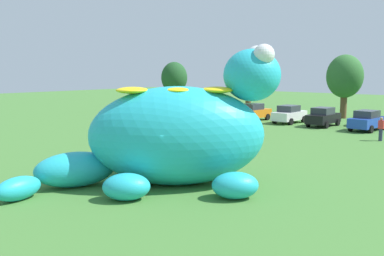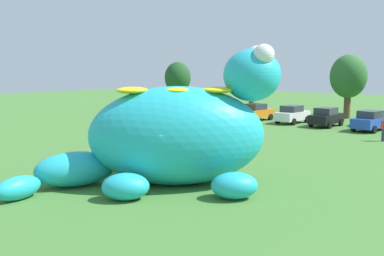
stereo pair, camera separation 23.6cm
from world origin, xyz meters
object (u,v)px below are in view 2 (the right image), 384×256
(car_orange, at_px, (256,112))
(giant_inflatable_creature, at_px, (177,134))
(car_black, at_px, (326,117))
(spectator_mid_field, at_px, (384,129))
(car_white, at_px, (292,114))
(spectator_near_inflatable, at_px, (183,133))
(car_blue, at_px, (370,121))

(car_orange, bearing_deg, giant_inflatable_creature, -65.28)
(car_black, distance_m, spectator_mid_field, 8.39)
(car_white, relative_size, spectator_near_inflatable, 2.41)
(giant_inflatable_creature, bearing_deg, car_blue, 88.51)
(giant_inflatable_creature, distance_m, spectator_mid_field, 18.66)
(spectator_mid_field, bearing_deg, giant_inflatable_creature, -99.78)
(car_orange, height_order, spectator_near_inflatable, car_orange)
(giant_inflatable_creature, relative_size, spectator_mid_field, 6.58)
(car_blue, bearing_deg, car_black, 174.86)
(car_white, relative_size, car_black, 1.01)
(car_orange, bearing_deg, spectator_mid_field, -19.85)
(car_blue, distance_m, spectator_near_inflatable, 17.07)
(giant_inflatable_creature, relative_size, car_blue, 2.66)
(giant_inflatable_creature, bearing_deg, spectator_near_inflatable, 130.64)
(spectator_near_inflatable, bearing_deg, giant_inflatable_creature, -49.36)
(car_black, height_order, spectator_near_inflatable, car_black)
(car_orange, relative_size, car_blue, 1.00)
(car_blue, height_order, spectator_near_inflatable, car_blue)
(car_white, height_order, spectator_mid_field, car_white)
(car_black, bearing_deg, car_orange, -178.70)
(car_orange, bearing_deg, spectator_near_inflatable, -75.15)
(giant_inflatable_creature, xyz_separation_m, car_black, (-3.43, 23.53, -1.40))
(giant_inflatable_creature, distance_m, spectator_near_inflatable, 10.23)
(car_white, relative_size, spectator_mid_field, 2.41)
(car_black, relative_size, car_blue, 0.97)
(car_white, height_order, car_blue, same)
(giant_inflatable_creature, xyz_separation_m, car_orange, (-10.76, 23.36, -1.40))
(car_blue, relative_size, spectator_mid_field, 2.47)
(giant_inflatable_creature, height_order, spectator_mid_field, giant_inflatable_creature)
(giant_inflatable_creature, distance_m, car_black, 23.82)
(car_orange, relative_size, car_white, 1.02)
(car_orange, xyz_separation_m, car_blue, (11.36, -0.20, 0.00))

